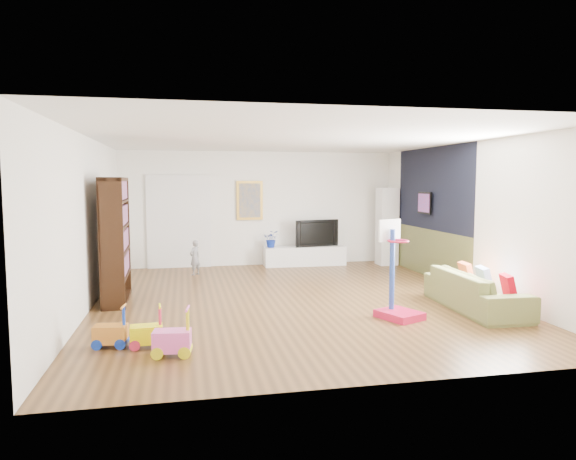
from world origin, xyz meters
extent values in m
cube|color=brown|center=(0.00, 0.00, 0.00)|extent=(6.50, 7.50, 0.00)
cube|color=white|center=(0.00, 0.00, 2.70)|extent=(6.50, 7.50, 0.00)
cube|color=white|center=(0.00, 3.75, 1.35)|extent=(6.50, 0.00, 2.70)
cube|color=white|center=(0.00, -3.75, 1.35)|extent=(6.50, 0.00, 2.70)
cube|color=silver|center=(-3.25, 0.00, 1.35)|extent=(0.00, 7.50, 2.70)
cube|color=silver|center=(3.25, 0.00, 1.35)|extent=(0.00, 7.50, 2.70)
cube|color=black|center=(3.23, 1.40, 1.85)|extent=(0.01, 3.20, 1.70)
cube|color=brown|center=(3.23, 1.40, 0.50)|extent=(0.01, 3.20, 1.00)
cube|color=white|center=(-1.90, 3.71, 1.05)|extent=(1.45, 0.06, 2.10)
cube|color=gold|center=(-0.25, 3.71, 1.55)|extent=(0.62, 0.06, 0.92)
cube|color=#7F3F8C|center=(3.17, 1.60, 1.55)|extent=(0.04, 0.56, 0.46)
cube|color=white|center=(1.02, 3.45, 0.23)|extent=(1.95, 0.51, 0.45)
cube|color=white|center=(2.98, 3.16, 0.92)|extent=(0.43, 0.43, 1.84)
cube|color=black|center=(-2.91, 0.50, 1.03)|extent=(0.41, 1.42, 2.06)
imported|color=olive|center=(2.66, -1.23, 0.30)|extent=(0.88, 2.07, 0.60)
cube|color=#C6163F|center=(1.28, -1.49, 0.73)|extent=(0.70, 0.76, 1.45)
cube|color=#FFFC02|center=(-2.26, -2.11, 0.25)|extent=(0.39, 0.26, 0.51)
cube|color=orange|center=(-2.68, -2.01, 0.25)|extent=(0.41, 0.28, 0.51)
cube|color=#F75ABE|center=(-1.95, -2.49, 0.28)|extent=(0.45, 0.31, 0.56)
imported|color=gray|center=(-1.57, 2.67, 0.37)|extent=(0.32, 0.32, 0.75)
imported|color=black|center=(1.29, 3.47, 0.77)|extent=(1.11, 0.38, 0.64)
imported|color=navy|center=(0.22, 3.43, 0.65)|extent=(0.41, 0.37, 0.40)
cube|color=#A90213|center=(2.83, -1.81, 0.47)|extent=(0.18, 0.37, 0.36)
cube|color=silver|center=(2.82, -1.20, 0.47)|extent=(0.18, 0.40, 0.38)
cube|color=#D2522A|center=(2.82, -0.67, 0.47)|extent=(0.13, 0.36, 0.35)
camera|label=1|loc=(-1.79, -8.36, 2.00)|focal=32.00mm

